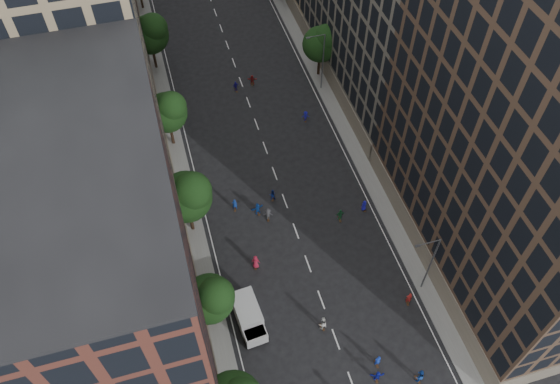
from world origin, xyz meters
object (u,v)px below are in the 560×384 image
(cargo_van, at_px, (249,317))
(skater_1, at_px, (378,361))
(streetlamp_near, at_px, (429,262))
(streetlamp_far, at_px, (322,59))
(skater_2, at_px, (419,376))

(cargo_van, xyz_separation_m, skater_1, (10.71, -7.49, -0.61))
(streetlamp_near, relative_size, skater_1, 5.31)
(streetlamp_far, xyz_separation_m, cargo_van, (-18.18, -31.96, -3.71))
(cargo_van, relative_size, skater_1, 3.15)
(streetlamp_far, distance_m, skater_1, 40.38)
(streetlamp_far, bearing_deg, skater_2, -95.89)
(streetlamp_near, xyz_separation_m, skater_2, (-4.32, -8.91, -4.20))
(streetlamp_near, distance_m, streetlamp_far, 33.00)
(skater_2, bearing_deg, streetlamp_near, -125.57)
(streetlamp_near, height_order, cargo_van, streetlamp_near)
(cargo_van, xyz_separation_m, skater_2, (13.86, -9.95, -0.49))
(streetlamp_near, distance_m, skater_2, 10.76)
(cargo_van, bearing_deg, streetlamp_far, 55.67)
(streetlamp_near, bearing_deg, skater_1, -139.15)
(streetlamp_near, bearing_deg, skater_2, -115.86)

